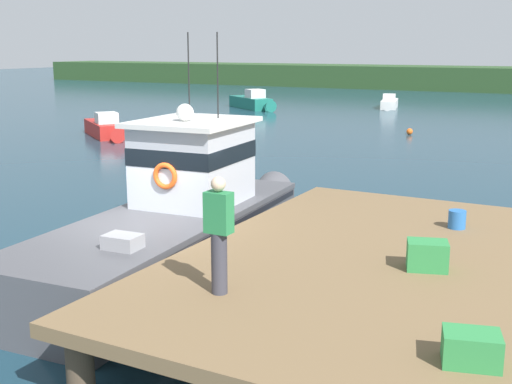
{
  "coord_description": "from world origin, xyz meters",
  "views": [
    {
      "loc": [
        7.78,
        -9.81,
        4.51
      ],
      "look_at": [
        1.2,
        2.53,
        1.4
      ],
      "focal_mm": 46.13,
      "sensor_mm": 36.0,
      "label": 1
    }
  ],
  "objects_px": {
    "crate_stack_near_edge": "(471,348)",
    "mooring_buoy_inshore": "(260,199)",
    "bait_bucket": "(457,219)",
    "crate_single_far": "(427,255)",
    "deckhand_by_the_boat": "(219,233)",
    "moored_boat_off_the_point": "(389,103)",
    "moored_boat_outer_mooring": "(253,102)",
    "mooring_buoy_channel_marker": "(410,131)",
    "moored_boat_near_channel": "(106,128)",
    "main_fishing_boat": "(179,219)"
  },
  "relations": [
    {
      "from": "moored_boat_outer_mooring",
      "to": "moored_boat_off_the_point",
      "type": "bearing_deg",
      "value": 29.69
    },
    {
      "from": "deckhand_by_the_boat",
      "to": "moored_boat_near_channel",
      "type": "height_order",
      "value": "deckhand_by_the_boat"
    },
    {
      "from": "crate_stack_near_edge",
      "to": "moored_boat_off_the_point",
      "type": "height_order",
      "value": "crate_stack_near_edge"
    },
    {
      "from": "crate_single_far",
      "to": "moored_boat_near_channel",
      "type": "bearing_deg",
      "value": 141.37
    },
    {
      "from": "deckhand_by_the_boat",
      "to": "crate_stack_near_edge",
      "type": "bearing_deg",
      "value": -8.44
    },
    {
      "from": "moored_boat_outer_mooring",
      "to": "moored_boat_near_channel",
      "type": "bearing_deg",
      "value": -87.88
    },
    {
      "from": "deckhand_by_the_boat",
      "to": "mooring_buoy_inshore",
      "type": "bearing_deg",
      "value": 114.42
    },
    {
      "from": "moored_boat_near_channel",
      "to": "main_fishing_boat",
      "type": "bearing_deg",
      "value": -45.13
    },
    {
      "from": "crate_stack_near_edge",
      "to": "moored_boat_outer_mooring",
      "type": "xyz_separation_m",
      "value": [
        -22.0,
        35.89,
        -0.88
      ]
    },
    {
      "from": "mooring_buoy_inshore",
      "to": "moored_boat_outer_mooring",
      "type": "bearing_deg",
      "value": 118.77
    },
    {
      "from": "moored_boat_off_the_point",
      "to": "moored_boat_outer_mooring",
      "type": "bearing_deg",
      "value": -150.31
    },
    {
      "from": "crate_single_far",
      "to": "deckhand_by_the_boat",
      "type": "relative_size",
      "value": 0.37
    },
    {
      "from": "main_fishing_boat",
      "to": "moored_boat_near_channel",
      "type": "relative_size",
      "value": 2.16
    },
    {
      "from": "main_fishing_boat",
      "to": "deckhand_by_the_boat",
      "type": "bearing_deg",
      "value": -48.85
    },
    {
      "from": "crate_single_far",
      "to": "mooring_buoy_inshore",
      "type": "distance_m",
      "value": 9.25
    },
    {
      "from": "crate_stack_near_edge",
      "to": "mooring_buoy_channel_marker",
      "type": "distance_m",
      "value": 28.24
    },
    {
      "from": "crate_single_far",
      "to": "mooring_buoy_inshore",
      "type": "bearing_deg",
      "value": 133.64
    },
    {
      "from": "crate_single_far",
      "to": "moored_boat_outer_mooring",
      "type": "xyz_separation_m",
      "value": [
        -20.84,
        33.06,
        -0.92
      ]
    },
    {
      "from": "moored_boat_off_the_point",
      "to": "moored_boat_near_channel",
      "type": "bearing_deg",
      "value": -110.37
    },
    {
      "from": "bait_bucket",
      "to": "crate_single_far",
      "type": "bearing_deg",
      "value": -88.31
    },
    {
      "from": "moored_boat_near_channel",
      "to": "mooring_buoy_inshore",
      "type": "bearing_deg",
      "value": -34.42
    },
    {
      "from": "moored_boat_off_the_point",
      "to": "main_fishing_boat",
      "type": "bearing_deg",
      "value": -79.76
    },
    {
      "from": "main_fishing_boat",
      "to": "deckhand_by_the_boat",
      "type": "relative_size",
      "value": 6.08
    },
    {
      "from": "crate_stack_near_edge",
      "to": "mooring_buoy_inshore",
      "type": "bearing_deg",
      "value": 128.36
    },
    {
      "from": "moored_boat_off_the_point",
      "to": "mooring_buoy_inshore",
      "type": "bearing_deg",
      "value": -79.63
    },
    {
      "from": "deckhand_by_the_boat",
      "to": "mooring_buoy_channel_marker",
      "type": "bearing_deg",
      "value": 99.68
    },
    {
      "from": "moored_boat_off_the_point",
      "to": "mooring_buoy_inshore",
      "type": "distance_m",
      "value": 31.94
    },
    {
      "from": "bait_bucket",
      "to": "moored_boat_off_the_point",
      "type": "relative_size",
      "value": 0.08
    },
    {
      "from": "main_fishing_boat",
      "to": "moored_boat_off_the_point",
      "type": "bearing_deg",
      "value": 100.24
    },
    {
      "from": "crate_stack_near_edge",
      "to": "mooring_buoy_inshore",
      "type": "relative_size",
      "value": 1.31
    },
    {
      "from": "mooring_buoy_inshore",
      "to": "moored_boat_off_the_point",
      "type": "bearing_deg",
      "value": 100.37
    },
    {
      "from": "deckhand_by_the_boat",
      "to": "moored_boat_outer_mooring",
      "type": "xyz_separation_m",
      "value": [
        -18.58,
        35.39,
        -1.56
      ]
    },
    {
      "from": "crate_stack_near_edge",
      "to": "crate_single_far",
      "type": "xyz_separation_m",
      "value": [
        -1.16,
        2.83,
        0.04
      ]
    },
    {
      "from": "moored_boat_off_the_point",
      "to": "crate_single_far",
      "type": "bearing_deg",
      "value": -72.39
    },
    {
      "from": "crate_stack_near_edge",
      "to": "bait_bucket",
      "type": "bearing_deg",
      "value": 102.93
    },
    {
      "from": "crate_stack_near_edge",
      "to": "moored_boat_near_channel",
      "type": "relative_size",
      "value": 0.13
    },
    {
      "from": "deckhand_by_the_boat",
      "to": "moored_boat_off_the_point",
      "type": "relative_size",
      "value": 0.37
    },
    {
      "from": "crate_single_far",
      "to": "bait_bucket",
      "type": "relative_size",
      "value": 1.76
    },
    {
      "from": "mooring_buoy_channel_marker",
      "to": "deckhand_by_the_boat",
      "type": "bearing_deg",
      "value": -80.32
    },
    {
      "from": "crate_stack_near_edge",
      "to": "mooring_buoy_channel_marker",
      "type": "bearing_deg",
      "value": 106.38
    },
    {
      "from": "crate_stack_near_edge",
      "to": "mooring_buoy_inshore",
      "type": "distance_m",
      "value": 12.13
    },
    {
      "from": "moored_boat_outer_mooring",
      "to": "crate_stack_near_edge",
      "type": "bearing_deg",
      "value": -58.49
    },
    {
      "from": "crate_stack_near_edge",
      "to": "mooring_buoy_channel_marker",
      "type": "height_order",
      "value": "crate_stack_near_edge"
    },
    {
      "from": "mooring_buoy_inshore",
      "to": "mooring_buoy_channel_marker",
      "type": "xyz_separation_m",
      "value": [
        -0.46,
        17.6,
        -0.07
      ]
    },
    {
      "from": "moored_boat_off_the_point",
      "to": "bait_bucket",
      "type": "bearing_deg",
      "value": -71.31
    },
    {
      "from": "deckhand_by_the_boat",
      "to": "moored_boat_off_the_point",
      "type": "bearing_deg",
      "value": 103.67
    },
    {
      "from": "crate_stack_near_edge",
      "to": "deckhand_by_the_boat",
      "type": "relative_size",
      "value": 0.37
    },
    {
      "from": "main_fishing_boat",
      "to": "moored_boat_outer_mooring",
      "type": "bearing_deg",
      "value": 115.87
    },
    {
      "from": "bait_bucket",
      "to": "moored_boat_outer_mooring",
      "type": "height_order",
      "value": "bait_bucket"
    },
    {
      "from": "crate_single_far",
      "to": "moored_boat_outer_mooring",
      "type": "relative_size",
      "value": 0.11
    }
  ]
}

